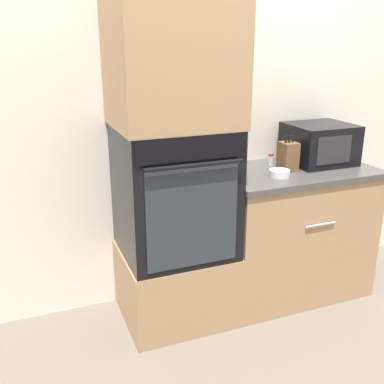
% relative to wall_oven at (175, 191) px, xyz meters
% --- Properties ---
extents(ground_plane, '(12.00, 12.00, 0.00)m').
position_rel_wall_oven_xyz_m(ground_plane, '(0.34, -0.30, -0.86)').
color(ground_plane, '#6B6056').
extents(wall_back, '(8.00, 0.05, 2.50)m').
position_rel_wall_oven_xyz_m(wall_back, '(0.34, 0.33, 0.39)').
color(wall_back, silver).
rests_on(wall_back, ground_plane).
extents(oven_cabinet_base, '(0.67, 0.60, 0.47)m').
position_rel_wall_oven_xyz_m(oven_cabinet_base, '(-0.00, 0.00, -0.63)').
color(oven_cabinet_base, '#A87F56').
rests_on(oven_cabinet_base, ground_plane).
extents(wall_oven, '(0.65, 0.64, 0.78)m').
position_rel_wall_oven_xyz_m(wall_oven, '(0.00, 0.00, 0.00)').
color(wall_oven, black).
rests_on(wall_oven, oven_cabinet_base).
extents(oven_cabinet_upper, '(0.67, 0.60, 0.86)m').
position_rel_wall_oven_xyz_m(oven_cabinet_upper, '(-0.00, 0.00, 0.82)').
color(oven_cabinet_upper, '#A87F56').
rests_on(oven_cabinet_upper, wall_oven).
extents(counter_unit, '(1.05, 0.63, 0.91)m').
position_rel_wall_oven_xyz_m(counter_unit, '(0.85, 0.00, -0.40)').
color(counter_unit, '#A87F56').
rests_on(counter_unit, ground_plane).
extents(microwave, '(0.42, 0.38, 0.27)m').
position_rel_wall_oven_xyz_m(microwave, '(1.08, 0.08, 0.18)').
color(microwave, black).
rests_on(microwave, counter_unit).
extents(knife_block, '(0.10, 0.12, 0.23)m').
position_rel_wall_oven_xyz_m(knife_block, '(0.78, -0.01, 0.14)').
color(knife_block, brown).
rests_on(knife_block, counter_unit).
extents(bowl, '(0.13, 0.13, 0.04)m').
position_rel_wall_oven_xyz_m(bowl, '(0.66, -0.11, 0.07)').
color(bowl, white).
rests_on(bowl, counter_unit).
extents(condiment_jar_near, '(0.06, 0.06, 0.07)m').
position_rel_wall_oven_xyz_m(condiment_jar_near, '(0.46, 0.25, 0.08)').
color(condiment_jar_near, silver).
rests_on(condiment_jar_near, counter_unit).
extents(condiment_jar_mid, '(0.04, 0.04, 0.08)m').
position_rel_wall_oven_xyz_m(condiment_jar_mid, '(0.75, 0.15, 0.09)').
color(condiment_jar_mid, silver).
rests_on(condiment_jar_mid, counter_unit).
extents(condiment_jar_far, '(0.04, 0.04, 0.07)m').
position_rel_wall_oven_xyz_m(condiment_jar_far, '(0.43, 0.00, 0.08)').
color(condiment_jar_far, silver).
rests_on(condiment_jar_far, counter_unit).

